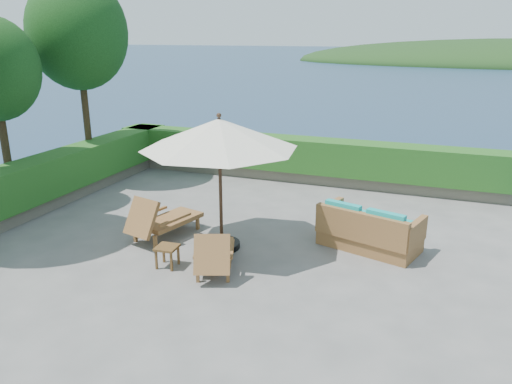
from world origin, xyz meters
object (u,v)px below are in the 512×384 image
at_px(patio_umbrella, 219,135).
at_px(wicker_loveseat, 368,231).
at_px(lounge_left, 161,219).
at_px(side_table, 167,250).
at_px(lounge_right, 214,253).

relative_size(patio_umbrella, wicker_loveseat, 1.72).
bearing_deg(wicker_loveseat, lounge_left, -150.36).
relative_size(patio_umbrella, side_table, 8.97).
distance_m(patio_umbrella, lounge_right, 2.35).
bearing_deg(wicker_loveseat, lounge_right, -124.33).
bearing_deg(lounge_right, patio_umbrella, 86.75).
bearing_deg(lounge_right, wicker_loveseat, 18.36).
height_order(patio_umbrella, wicker_loveseat, patio_umbrella).
bearing_deg(patio_umbrella, lounge_left, 179.25).
relative_size(lounge_left, lounge_right, 1.12).
distance_m(patio_umbrella, lounge_left, 2.50).
bearing_deg(side_table, lounge_left, 124.81).
xyz_separation_m(patio_umbrella, lounge_left, (-1.48, 0.02, -2.01)).
bearing_deg(patio_umbrella, wicker_loveseat, 19.49).
xyz_separation_m(patio_umbrella, lounge_right, (0.34, -1.07, -2.06)).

